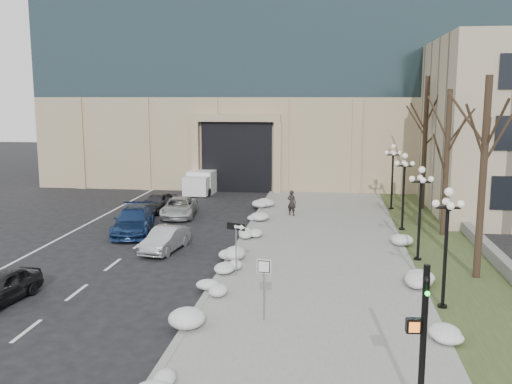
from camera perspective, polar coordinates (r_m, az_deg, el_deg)
ground at (r=18.02m, az=-6.15°, el=-17.23°), size 160.00×160.00×0.00m
sidewalk at (r=30.69m, az=6.50°, el=-5.70°), size 9.00×40.00×0.12m
curb at (r=31.07m, az=-1.86°, el=-5.43°), size 0.30×40.00×0.14m
grass_strip at (r=31.28m, az=18.55°, el=-5.87°), size 4.00×40.00×0.10m
stone_wall at (r=33.53m, az=21.30°, el=-4.47°), size 0.50×30.00×0.70m
car_a at (r=25.03m, az=-24.14°, el=-8.65°), size 2.04×3.96×1.29m
car_b at (r=30.55m, az=-9.06°, el=-4.71°), size 1.88×4.02×1.27m
car_c at (r=34.70m, az=-12.17°, el=-2.86°), size 3.16×5.60×1.53m
car_d at (r=39.05m, az=-7.70°, el=-1.54°), size 2.66×4.82×1.28m
car_e at (r=40.94m, az=-9.78°, el=-1.03°), size 2.27×4.18×1.35m
pedestrian at (r=38.57m, az=3.59°, el=-1.09°), size 0.74×0.63×1.73m
box_truck at (r=48.98m, az=-5.17°, el=1.10°), size 2.45×6.11×1.90m
one_way_sign at (r=25.35m, az=-1.73°, el=-4.16°), size 0.92×0.48×2.53m
keep_sign at (r=20.51m, az=0.80°, el=-8.47°), size 0.51×0.09×2.39m
traffic_signal at (r=15.05m, az=16.21°, el=-14.58°), size 0.70×0.94×4.12m
snow_clump_b at (r=20.77m, az=-6.12°, el=-12.57°), size 1.10×1.60×0.36m
snow_clump_c at (r=23.94m, az=-4.49°, el=-9.50°), size 1.10×1.60×0.36m
snow_clump_d at (r=28.67m, az=-2.10°, el=-6.24°), size 1.10×1.60×0.36m
snow_clump_e at (r=32.70m, az=-0.61°, el=-4.24°), size 1.10×1.60×0.36m
snow_clump_f at (r=37.19m, az=0.17°, el=-2.55°), size 1.10×1.60×0.36m
snow_clump_g at (r=41.67m, az=0.98°, el=-1.23°), size 1.10×1.60×0.36m
snow_clump_h at (r=20.32m, az=18.62°, el=-13.56°), size 1.10×1.60×0.36m
snow_clump_i at (r=25.54m, az=15.76°, el=-8.60°), size 1.10×1.60×0.36m
snow_clump_j at (r=32.29m, az=14.23°, el=-4.72°), size 1.10×1.60×0.36m
snow_clump_k at (r=26.49m, az=-2.51°, el=-7.58°), size 1.10×1.60×0.36m
lamppost_a at (r=22.62m, az=18.52°, el=-3.80°), size 1.18×1.18×4.76m
lamppost_b at (r=28.89m, az=16.12°, el=-0.85°), size 1.18×1.18×4.76m
lamppost_c at (r=35.25m, az=14.58°, el=1.05°), size 1.18×1.18×4.76m
lamppost_d at (r=41.65m, az=13.51°, el=2.36°), size 1.18×1.18×4.76m
tree_near at (r=26.54m, az=21.90°, el=3.95°), size 3.20×3.20×9.00m
tree_mid at (r=34.34m, az=18.60°, el=4.73°), size 3.20×3.20×8.50m
tree_far at (r=42.17m, az=16.59°, el=6.52°), size 3.20×3.20×9.50m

